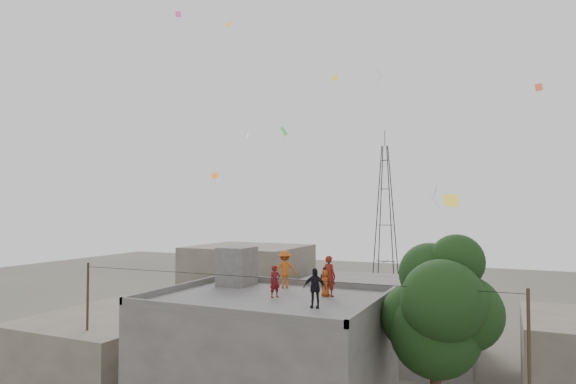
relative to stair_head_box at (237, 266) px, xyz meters
The scene contains 16 objects.
main_building 5.78m from the stair_head_box, 39.09° to the right, with size 10.00×8.00×6.10m.
parapet 4.21m from the stair_head_box, 39.09° to the right, with size 10.00×8.00×0.30m.
stair_head_box is the anchor object (origin of this frame).
neighbor_west 9.34m from the stair_head_box, behind, with size 8.00×10.00×4.00m, color #5C5648.
neighbor_north 13.35m from the stair_head_box, 65.48° to the left, with size 12.00×9.00×5.00m, color #4F4C49.
neighbor_northwest 15.45m from the stair_head_box, 116.91° to the left, with size 9.00×8.00×7.00m, color #5C5648.
tree 10.80m from the stair_head_box, 10.74° to the right, with size 4.90×4.60×9.10m.
utility_line 6.26m from the stair_head_box, 46.14° to the right, with size 20.12×0.62×7.40m.
transmission_tower 37.46m from the stair_head_box, 91.23° to the left, with size 2.97×2.97×20.01m.
person_red_adult 5.68m from the stair_head_box, 11.07° to the right, with size 0.68×0.45×1.87m, color maroon.
person_orange_child 5.56m from the stair_head_box, 12.41° to the right, with size 0.60×0.39×1.23m, color #983E11.
person_dark_child 5.38m from the stair_head_box, ahead, with size 0.64×0.50×1.32m, color black.
person_dark_adult 6.99m from the stair_head_box, 32.48° to the right, with size 0.94×0.39×1.61m, color black.
person_orange_adult 2.72m from the stair_head_box, ahead, with size 1.22×0.70×1.90m, color #B24E14.
person_red_child 4.19m from the stair_head_box, 34.99° to the right, with size 0.53×0.35×1.45m, color maroon.
kites 10.15m from the stair_head_box, 38.87° to the left, with size 21.35×15.75×12.97m.
Camera 1 is at (9.91, -19.53, 10.13)m, focal length 30.00 mm.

